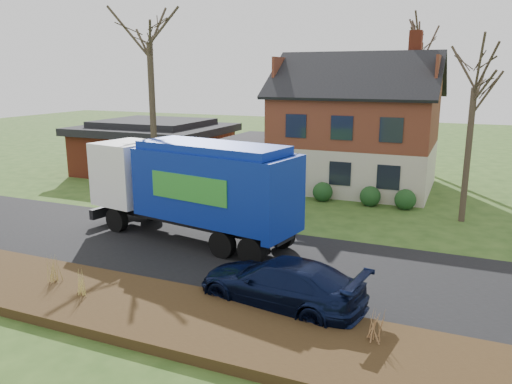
% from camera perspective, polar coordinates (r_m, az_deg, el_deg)
% --- Properties ---
extents(ground, '(120.00, 120.00, 0.00)m').
position_cam_1_polar(ground, '(19.52, -3.69, -7.18)').
color(ground, '#284517').
rests_on(ground, ground).
extents(road, '(80.00, 7.00, 0.02)m').
position_cam_1_polar(road, '(19.51, -3.69, -7.15)').
color(road, black).
rests_on(road, ground).
extents(mulch_verge, '(80.00, 3.50, 0.30)m').
position_cam_1_polar(mulch_verge, '(15.31, -12.90, -12.91)').
color(mulch_verge, black).
rests_on(mulch_verge, ground).
extents(main_house, '(12.95, 8.95, 9.26)m').
position_cam_1_polar(main_house, '(31.07, 10.47, 7.96)').
color(main_house, beige).
rests_on(main_house, ground).
extents(ranch_house, '(9.80, 8.20, 3.70)m').
position_cam_1_polar(ranch_house, '(35.99, -11.53, 5.08)').
color(ranch_house, maroon).
rests_on(ranch_house, ground).
extents(garbage_truck, '(10.03, 4.30, 4.17)m').
position_cam_1_polar(garbage_truck, '(20.78, -7.21, 0.93)').
color(garbage_truck, black).
rests_on(garbage_truck, ground).
extents(silver_sedan, '(4.27, 1.95, 1.36)m').
position_cam_1_polar(silver_sedan, '(26.54, -11.89, -0.35)').
color(silver_sedan, '#B3B5BC').
rests_on(silver_sedan, ground).
extents(navy_wagon, '(5.43, 2.85, 1.50)m').
position_cam_1_polar(navy_wagon, '(15.13, 2.79, -10.39)').
color(navy_wagon, black).
rests_on(navy_wagon, ground).
extents(tree_front_west, '(3.98, 3.98, 11.82)m').
position_cam_1_polar(tree_front_west, '(29.26, -12.21, 18.77)').
color(tree_front_west, '#3B3123').
rests_on(tree_front_west, ground).
extents(tree_front_east, '(3.21, 3.21, 8.91)m').
position_cam_1_polar(tree_front_east, '(24.81, 23.92, 13.20)').
color(tree_front_east, '#413427').
rests_on(tree_front_east, ground).
extents(tree_back, '(3.84, 3.84, 12.17)m').
position_cam_1_polar(tree_back, '(38.63, 18.47, 17.64)').
color(tree_back, '#3E2E25').
rests_on(tree_back, ground).
extents(grass_clump_west, '(0.33, 0.27, 0.87)m').
position_cam_1_polar(grass_clump_west, '(17.49, -22.09, -8.09)').
color(grass_clump_west, '#A28947').
rests_on(grass_clump_west, mulch_verge).
extents(grass_clump_mid, '(0.31, 0.26, 0.87)m').
position_cam_1_polar(grass_clump_mid, '(16.20, -19.15, -9.56)').
color(grass_clump_mid, tan).
rests_on(grass_clump_mid, mulch_verge).
extents(grass_clump_east, '(0.36, 0.30, 0.91)m').
position_cam_1_polar(grass_clump_east, '(13.17, 13.27, -14.57)').
color(grass_clump_east, '#9E7146').
rests_on(grass_clump_east, mulch_verge).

